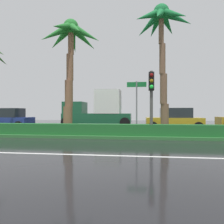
% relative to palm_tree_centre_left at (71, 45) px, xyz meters
% --- Properties ---
extents(ground_plane, '(90.00, 42.00, 0.10)m').
position_rel_palm_tree_centre_left_xyz_m(ground_plane, '(2.63, 1.43, -5.55)').
color(ground_plane, black).
extents(near_lane_divider_stripe, '(81.00, 0.14, 0.01)m').
position_rel_palm_tree_centre_left_xyz_m(near_lane_divider_stripe, '(2.63, -5.57, -5.50)').
color(near_lane_divider_stripe, white).
rests_on(near_lane_divider_stripe, ground_plane).
extents(median_strip, '(85.50, 4.00, 0.15)m').
position_rel_palm_tree_centre_left_xyz_m(median_strip, '(2.63, 0.43, -5.42)').
color(median_strip, '#2D6B33').
rests_on(median_strip, ground_plane).
extents(median_hedge, '(76.50, 0.70, 0.60)m').
position_rel_palm_tree_centre_left_xyz_m(median_hedge, '(2.63, -0.97, -5.05)').
color(median_hedge, '#1E6028').
rests_on(median_hedge, median_strip).
extents(palm_tree_centre_left, '(3.70, 3.83, 6.92)m').
position_rel_palm_tree_centre_left_xyz_m(palm_tree_centre_left, '(0.00, 0.00, 0.00)').
color(palm_tree_centre_left, brown).
rests_on(palm_tree_centre_left, median_strip).
extents(palm_tree_centre, '(3.51, 3.53, 7.50)m').
position_rel_palm_tree_centre_left_xyz_m(palm_tree_centre, '(5.43, 0.09, 0.67)').
color(palm_tree_centre, brown).
rests_on(palm_tree_centre, median_strip).
extents(traffic_signal_median_right, '(0.28, 0.43, 3.42)m').
position_rel_palm_tree_centre_left_xyz_m(traffic_signal_median_right, '(4.77, -1.16, -2.99)').
color(traffic_signal_median_right, '#4C4C47').
rests_on(traffic_signal_median_right, median_strip).
extents(street_name_sign, '(1.10, 0.08, 3.00)m').
position_rel_palm_tree_centre_left_xyz_m(street_name_sign, '(3.99, -0.38, -3.42)').
color(street_name_sign, slate).
rests_on(street_name_sign, median_strip).
extents(car_in_traffic_leading, '(4.30, 2.02, 1.72)m').
position_rel_palm_tree_centre_left_xyz_m(car_in_traffic_leading, '(-7.00, 4.20, -4.67)').
color(car_in_traffic_leading, navy).
rests_on(car_in_traffic_leading, ground_plane).
extents(box_truck_lead, '(6.40, 2.64, 3.46)m').
position_rel_palm_tree_centre_left_xyz_m(box_truck_lead, '(0.26, 7.40, -3.95)').
color(box_truck_lead, '#195133').
rests_on(box_truck_lead, ground_plane).
extents(car_in_traffic_second, '(4.30, 2.02, 1.72)m').
position_rel_palm_tree_centre_left_xyz_m(car_in_traffic_second, '(6.89, 4.69, -4.67)').
color(car_in_traffic_second, '#B28C1E').
rests_on(car_in_traffic_second, ground_plane).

